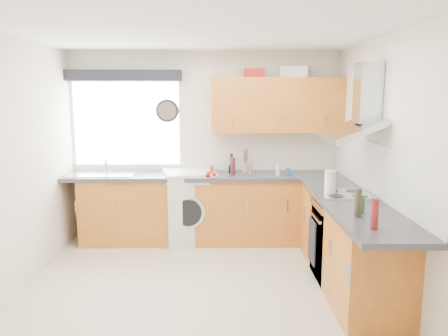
{
  "coord_description": "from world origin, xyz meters",
  "views": [
    {
      "loc": [
        0.2,
        -4.1,
        1.94
      ],
      "look_at": [
        0.25,
        0.85,
        1.1
      ],
      "focal_mm": 35.0,
      "sensor_mm": 36.0,
      "label": 1
    }
  ],
  "objects_px": {
    "extractor_hood": "(359,111)",
    "upper_cabinets": "(277,105)",
    "oven": "(343,239)",
    "washing_machine": "(190,206)"
  },
  "relations": [
    {
      "from": "extractor_hood",
      "to": "upper_cabinets",
      "type": "distance_m",
      "value": 1.48
    },
    {
      "from": "extractor_hood",
      "to": "upper_cabinets",
      "type": "relative_size",
      "value": 0.46
    },
    {
      "from": "oven",
      "to": "extractor_hood",
      "type": "distance_m",
      "value": 1.35
    },
    {
      "from": "oven",
      "to": "washing_machine",
      "type": "xyz_separation_m",
      "value": [
        -1.7,
        1.22,
        0.05
      ]
    },
    {
      "from": "oven",
      "to": "extractor_hood",
      "type": "relative_size",
      "value": 1.09
    },
    {
      "from": "oven",
      "to": "upper_cabinets",
      "type": "distance_m",
      "value": 1.99
    },
    {
      "from": "oven",
      "to": "washing_machine",
      "type": "relative_size",
      "value": 0.9
    },
    {
      "from": "upper_cabinets",
      "to": "extractor_hood",
      "type": "bearing_deg",
      "value": -63.87
    },
    {
      "from": "oven",
      "to": "upper_cabinets",
      "type": "relative_size",
      "value": 0.5
    },
    {
      "from": "oven",
      "to": "washing_machine",
      "type": "bearing_deg",
      "value": 144.3
    }
  ]
}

